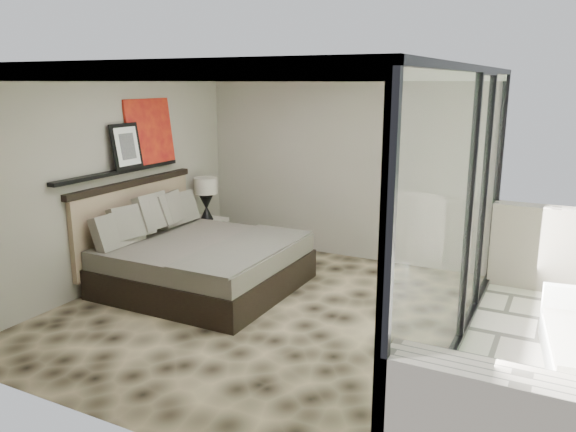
% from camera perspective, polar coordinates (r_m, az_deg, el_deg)
% --- Properties ---
extents(floor, '(5.00, 5.00, 0.00)m').
position_cam_1_polar(floor, '(6.77, -2.79, -9.61)').
color(floor, black).
rests_on(floor, ground).
extents(ceiling, '(4.50, 5.00, 0.02)m').
position_cam_1_polar(ceiling, '(6.22, -3.10, 14.72)').
color(ceiling, silver).
rests_on(ceiling, back_wall).
extents(back_wall, '(4.50, 0.02, 2.80)m').
position_cam_1_polar(back_wall, '(8.56, 5.45, 5.03)').
color(back_wall, gray).
rests_on(back_wall, floor).
extents(left_wall, '(0.02, 5.00, 2.80)m').
position_cam_1_polar(left_wall, '(7.70, -17.55, 3.51)').
color(left_wall, gray).
rests_on(left_wall, floor).
extents(glass_wall, '(0.08, 5.00, 2.80)m').
position_cam_1_polar(glass_wall, '(5.60, 17.43, -0.10)').
color(glass_wall, white).
rests_on(glass_wall, floor).
extents(picture_ledge, '(0.12, 2.20, 0.05)m').
position_cam_1_polar(picture_ledge, '(7.72, -16.77, 4.33)').
color(picture_ledge, black).
rests_on(picture_ledge, left_wall).
extents(bed, '(2.32, 2.24, 1.28)m').
position_cam_1_polar(bed, '(7.52, -9.20, -4.33)').
color(bed, black).
rests_on(bed, floor).
extents(nightstand, '(0.71, 0.71, 0.54)m').
position_cam_1_polar(nightstand, '(9.08, -8.29, -1.87)').
color(nightstand, black).
rests_on(nightstand, floor).
extents(table_lamp, '(0.37, 0.37, 0.67)m').
position_cam_1_polar(table_lamp, '(8.91, -8.33, 2.34)').
color(table_lamp, black).
rests_on(table_lamp, nightstand).
extents(abstract_canvas, '(0.13, 0.90, 0.90)m').
position_cam_1_polar(abstract_canvas, '(8.15, -13.88, 8.34)').
color(abstract_canvas, '#A5350E').
rests_on(abstract_canvas, picture_ledge).
extents(framed_print, '(0.11, 0.50, 0.60)m').
position_cam_1_polar(framed_print, '(7.73, -16.11, 6.83)').
color(framed_print, black).
rests_on(framed_print, picture_ledge).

